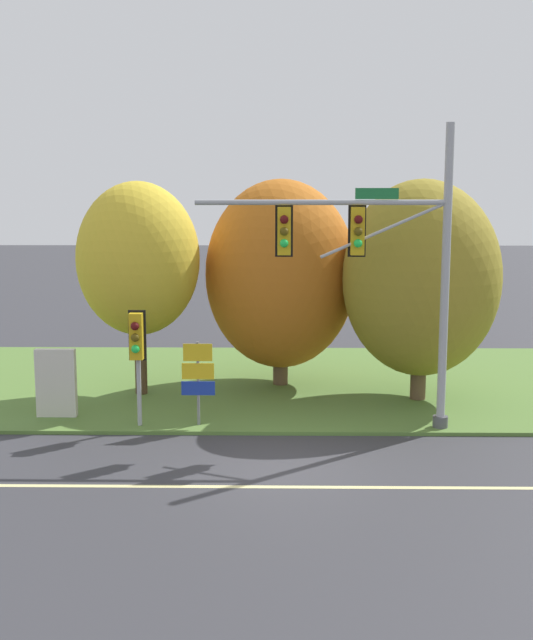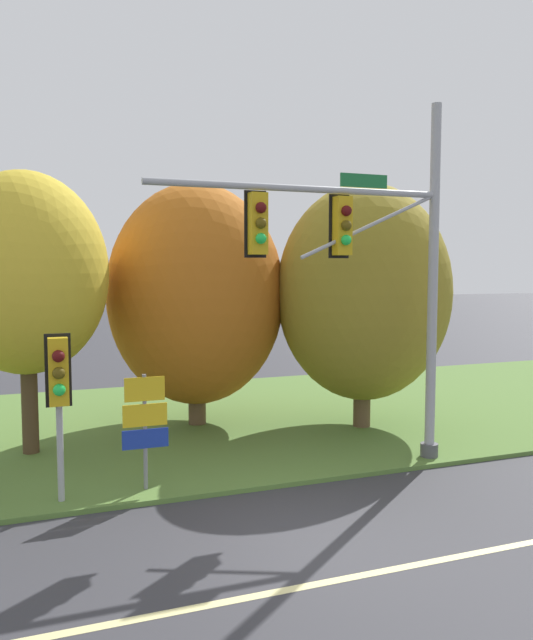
% 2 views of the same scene
% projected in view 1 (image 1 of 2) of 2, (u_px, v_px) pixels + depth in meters
% --- Properties ---
extents(ground_plane, '(160.00, 160.00, 0.00)m').
position_uv_depth(ground_plane, '(282.00, 468.00, 18.36)').
color(ground_plane, '#333338').
extents(lane_stripe, '(36.00, 0.16, 0.01)m').
position_uv_depth(lane_stripe, '(283.00, 487.00, 17.18)').
color(lane_stripe, beige).
rests_on(lane_stripe, ground).
extents(grass_verge, '(48.00, 11.50, 0.10)m').
position_uv_depth(grass_verge, '(281.00, 382.00, 26.50)').
color(grass_verge, '#517533').
rests_on(grass_verge, ground).
extents(traffic_signal_mast, '(6.64, 0.49, 7.89)m').
position_uv_depth(traffic_signal_mast, '(380.00, 256.00, 20.57)').
color(traffic_signal_mast, '#9EA0A5').
rests_on(traffic_signal_mast, grass_verge).
extents(pedestrian_signal_near_kerb, '(0.46, 0.55, 3.12)m').
position_uv_depth(pedestrian_signal_near_kerb, '(137.00, 343.00, 20.92)').
color(pedestrian_signal_near_kerb, '#9EA0A5').
rests_on(pedestrian_signal_near_kerb, grass_verge).
extents(route_sign_post, '(0.89, 0.08, 2.26)m').
position_uv_depth(route_sign_post, '(198.00, 374.00, 21.26)').
color(route_sign_post, slate).
rests_on(route_sign_post, grass_verge).
extents(tree_nearest_road, '(3.71, 3.71, 6.50)m').
position_uv_depth(tree_nearest_road, '(138.00, 259.00, 24.19)').
color(tree_nearest_road, '#4C3823').
rests_on(tree_nearest_road, grass_verge).
extents(tree_left_of_mast, '(4.80, 4.80, 6.59)m').
position_uv_depth(tree_left_of_mast, '(281.00, 274.00, 25.51)').
color(tree_left_of_mast, brown).
rests_on(tree_left_of_mast, grass_verge).
extents(tree_behind_signpost, '(4.64, 4.64, 6.56)m').
position_uv_depth(tree_behind_signpost, '(421.00, 278.00, 23.64)').
color(tree_behind_signpost, brown).
rests_on(tree_behind_signpost, grass_verge).
extents(info_kiosk, '(1.10, 0.24, 1.90)m').
position_uv_depth(info_kiosk, '(56.00, 383.00, 22.13)').
color(info_kiosk, beige).
rests_on(info_kiosk, grass_verge).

